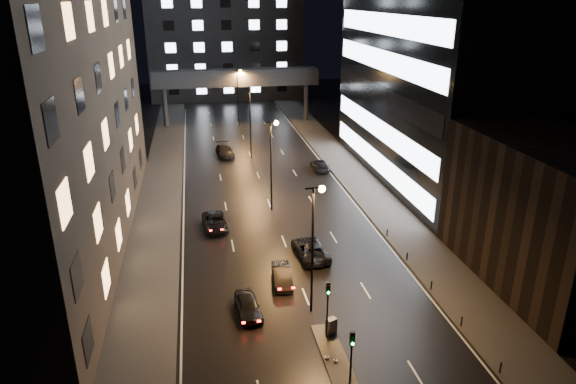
% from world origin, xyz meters
% --- Properties ---
extents(ground, '(160.00, 160.00, 0.00)m').
position_xyz_m(ground, '(0.00, 40.00, 0.00)').
color(ground, black).
rests_on(ground, ground).
extents(sidewalk_left, '(5.00, 110.00, 0.15)m').
position_xyz_m(sidewalk_left, '(-12.50, 35.00, 0.07)').
color(sidewalk_left, '#383533').
rests_on(sidewalk_left, ground).
extents(sidewalk_right, '(5.00, 110.00, 0.15)m').
position_xyz_m(sidewalk_right, '(12.50, 35.00, 0.07)').
color(sidewalk_right, '#383533').
rests_on(sidewalk_right, ground).
extents(building_left, '(15.00, 48.00, 40.00)m').
position_xyz_m(building_left, '(-22.50, 24.00, 20.00)').
color(building_left, '#2D2319').
rests_on(building_left, ground).
extents(building_right_low, '(10.00, 18.00, 12.00)m').
position_xyz_m(building_right_low, '(20.00, 9.00, 6.00)').
color(building_right_low, black).
rests_on(building_right_low, ground).
extents(building_far, '(34.00, 14.00, 25.00)m').
position_xyz_m(building_far, '(0.00, 98.00, 12.50)').
color(building_far, '#333335').
rests_on(building_far, ground).
extents(skybridge, '(30.00, 3.00, 10.00)m').
position_xyz_m(skybridge, '(0.00, 70.00, 8.34)').
color(skybridge, '#333335').
rests_on(skybridge, ground).
extents(median_island, '(1.60, 8.00, 0.15)m').
position_xyz_m(median_island, '(0.30, 2.00, 0.07)').
color(median_island, '#383533').
rests_on(median_island, ground).
extents(traffic_signal_near, '(0.28, 0.34, 4.40)m').
position_xyz_m(traffic_signal_near, '(0.30, 4.49, 3.09)').
color(traffic_signal_near, black).
rests_on(traffic_signal_near, median_island).
extents(traffic_signal_far, '(0.28, 0.34, 4.40)m').
position_xyz_m(traffic_signal_far, '(0.30, -1.01, 3.09)').
color(traffic_signal_far, black).
rests_on(traffic_signal_far, median_island).
extents(bollard_row, '(0.12, 25.12, 0.90)m').
position_xyz_m(bollard_row, '(10.20, 6.50, 0.45)').
color(bollard_row, black).
rests_on(bollard_row, ground).
extents(streetlight_near, '(1.45, 0.50, 10.15)m').
position_xyz_m(streetlight_near, '(0.16, 8.00, 6.50)').
color(streetlight_near, black).
rests_on(streetlight_near, ground).
extents(streetlight_mid_a, '(1.45, 0.50, 10.15)m').
position_xyz_m(streetlight_mid_a, '(0.16, 28.00, 6.50)').
color(streetlight_mid_a, black).
rests_on(streetlight_mid_a, ground).
extents(streetlight_mid_b, '(1.45, 0.50, 10.15)m').
position_xyz_m(streetlight_mid_b, '(0.16, 48.00, 6.50)').
color(streetlight_mid_b, black).
rests_on(streetlight_mid_b, ground).
extents(streetlight_far, '(1.45, 0.50, 10.15)m').
position_xyz_m(streetlight_far, '(0.16, 68.00, 6.50)').
color(streetlight_far, black).
rests_on(streetlight_far, ground).
extents(car_away_a, '(2.07, 4.30, 1.42)m').
position_xyz_m(car_away_a, '(-4.75, 8.49, 0.71)').
color(car_away_a, black).
rests_on(car_away_a, ground).
extents(car_away_b, '(1.76, 4.32, 1.39)m').
position_xyz_m(car_away_b, '(-1.50, 12.44, 0.70)').
color(car_away_b, black).
rests_on(car_away_b, ground).
extents(car_away_c, '(2.77, 5.19, 1.39)m').
position_xyz_m(car_away_c, '(-6.43, 24.31, 0.69)').
color(car_away_c, black).
rests_on(car_away_c, ground).
extents(car_away_d, '(2.80, 5.79, 1.63)m').
position_xyz_m(car_away_d, '(-3.75, 49.59, 0.81)').
color(car_away_d, black).
rests_on(car_away_d, ground).
extents(car_toward_a, '(3.00, 5.76, 1.55)m').
position_xyz_m(car_toward_a, '(1.82, 16.48, 0.77)').
color(car_toward_a, black).
rests_on(car_toward_a, ground).
extents(car_toward_b, '(2.07, 4.85, 1.39)m').
position_xyz_m(car_toward_b, '(8.65, 40.76, 0.70)').
color(car_toward_b, black).
rests_on(car_toward_b, ground).
extents(utility_cabinet, '(0.85, 0.73, 1.24)m').
position_xyz_m(utility_cabinet, '(0.70, 4.81, 0.77)').
color(utility_cabinet, '#525255').
rests_on(utility_cabinet, median_island).
extents(cone_a, '(0.51, 0.51, 0.47)m').
position_xyz_m(cone_a, '(-0.25, 2.24, 0.23)').
color(cone_a, red).
rests_on(cone_a, ground).
extents(cone_b, '(0.47, 0.47, 0.49)m').
position_xyz_m(cone_b, '(0.21, 1.81, 0.25)').
color(cone_b, red).
rests_on(cone_b, ground).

